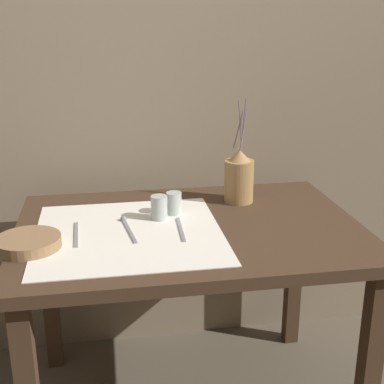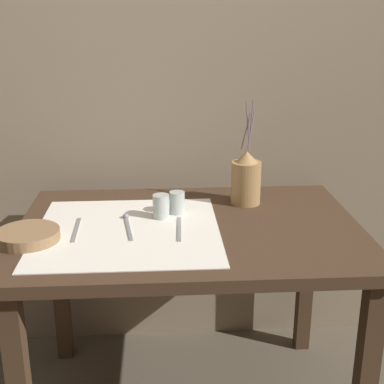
# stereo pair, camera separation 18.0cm
# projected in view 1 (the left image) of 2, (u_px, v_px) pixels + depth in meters

# --- Properties ---
(stone_wall_back) EXTENTS (7.00, 0.06, 2.40)m
(stone_wall_back) POSITION_uv_depth(u_px,v_px,m) (168.00, 75.00, 2.18)
(stone_wall_back) COLOR gray
(stone_wall_back) RESTS_ON ground_plane
(wooden_table) EXTENTS (1.18, 0.82, 0.75)m
(wooden_table) POSITION_uv_depth(u_px,v_px,m) (189.00, 251.00, 1.87)
(wooden_table) COLOR #422D1E
(wooden_table) RESTS_ON ground_plane
(linen_cloth) EXTENTS (0.61, 0.60, 0.00)m
(linen_cloth) POSITION_uv_depth(u_px,v_px,m) (129.00, 233.00, 1.77)
(linen_cloth) COLOR white
(linen_cloth) RESTS_ON wooden_table
(pitcher_with_flowers) EXTENTS (0.11, 0.11, 0.40)m
(pitcher_with_flowers) POSITION_uv_depth(u_px,v_px,m) (239.00, 178.00, 2.04)
(pitcher_with_flowers) COLOR #A87F4C
(pitcher_with_flowers) RESTS_ON wooden_table
(wooden_bowl) EXTENTS (0.20, 0.20, 0.04)m
(wooden_bowl) POSITION_uv_depth(u_px,v_px,m) (28.00, 243.00, 1.65)
(wooden_bowl) COLOR #8E6B47
(wooden_bowl) RESTS_ON wooden_table
(glass_tumbler_near) EXTENTS (0.06, 0.06, 0.08)m
(glass_tumbler_near) POSITION_uv_depth(u_px,v_px,m) (159.00, 207.00, 1.87)
(glass_tumbler_near) COLOR #B7C1BC
(glass_tumbler_near) RESTS_ON wooden_table
(glass_tumbler_far) EXTENTS (0.06, 0.06, 0.08)m
(glass_tumbler_far) POSITION_uv_depth(u_px,v_px,m) (174.00, 203.00, 1.92)
(glass_tumbler_far) COLOR #B7C1BC
(glass_tumbler_far) RESTS_ON wooden_table
(fork_outer) EXTENTS (0.02, 0.21, 0.00)m
(fork_outer) POSITION_uv_depth(u_px,v_px,m) (76.00, 234.00, 1.75)
(fork_outer) COLOR gray
(fork_outer) RESTS_ON wooden_table
(spoon_inner) EXTENTS (0.05, 0.22, 0.02)m
(spoon_inner) POSITION_uv_depth(u_px,v_px,m) (126.00, 224.00, 1.83)
(spoon_inner) COLOR gray
(spoon_inner) RESTS_ON wooden_table
(fork_inner) EXTENTS (0.02, 0.21, 0.00)m
(fork_inner) POSITION_uv_depth(u_px,v_px,m) (181.00, 229.00, 1.79)
(fork_inner) COLOR gray
(fork_inner) RESTS_ON wooden_table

